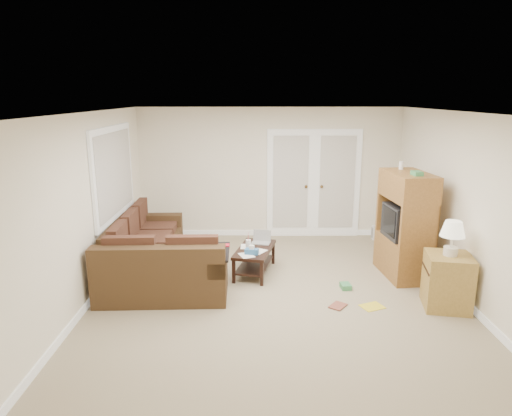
{
  "coord_description": "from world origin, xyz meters",
  "views": [
    {
      "loc": [
        -0.32,
        -5.95,
        2.71
      ],
      "look_at": [
        -0.28,
        0.55,
        1.1
      ],
      "focal_mm": 32.0,
      "sensor_mm": 36.0,
      "label": 1
    }
  ],
  "objects_px": {
    "tv_armoire": "(405,224)",
    "side_cabinet": "(448,277)",
    "coffee_table": "(255,259)",
    "sectional_sofa": "(153,258)"
  },
  "relations": [
    {
      "from": "tv_armoire",
      "to": "side_cabinet",
      "type": "relative_size",
      "value": 1.47
    },
    {
      "from": "coffee_table",
      "to": "sectional_sofa",
      "type": "bearing_deg",
      "value": -158.2
    },
    {
      "from": "side_cabinet",
      "to": "coffee_table",
      "type": "bearing_deg",
      "value": 164.53
    },
    {
      "from": "sectional_sofa",
      "to": "coffee_table",
      "type": "height_order",
      "value": "sectional_sofa"
    },
    {
      "from": "coffee_table",
      "to": "tv_armoire",
      "type": "bearing_deg",
      "value": 10.25
    },
    {
      "from": "coffee_table",
      "to": "side_cabinet",
      "type": "distance_m",
      "value": 2.78
    },
    {
      "from": "sectional_sofa",
      "to": "side_cabinet",
      "type": "xyz_separation_m",
      "value": [
        4.03,
        -0.98,
        0.1
      ]
    },
    {
      "from": "side_cabinet",
      "to": "tv_armoire",
      "type": "bearing_deg",
      "value": 112.13
    },
    {
      "from": "sectional_sofa",
      "to": "side_cabinet",
      "type": "relative_size",
      "value": 2.29
    },
    {
      "from": "sectional_sofa",
      "to": "coffee_table",
      "type": "relative_size",
      "value": 2.5
    }
  ]
}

